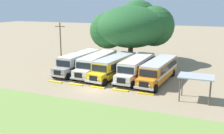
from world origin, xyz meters
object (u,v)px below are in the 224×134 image
parked_bus_slot_0 (80,61)px  broad_shade_tree (133,26)px  parked_bus_slot_1 (97,63)px  waiting_shelter (196,78)px  parked_bus_slot_2 (115,65)px  parked_bus_slot_4 (159,70)px  utility_pole (61,44)px  parked_bus_slot_3 (137,67)px

parked_bus_slot_0 → broad_shade_tree: 12.16m
parked_bus_slot_1 → waiting_shelter: bearing=66.2°
parked_bus_slot_1 → parked_bus_slot_2: (3.05, -0.59, 0.00)m
parked_bus_slot_2 → broad_shade_tree: size_ratio=0.78×
parked_bus_slot_2 → waiting_shelter: size_ratio=3.05×
parked_bus_slot_0 → parked_bus_slot_2: size_ratio=0.99×
parked_bus_slot_2 → parked_bus_slot_4: (6.41, -0.10, 0.00)m
parked_bus_slot_4 → utility_pole: utility_pole is taller
parked_bus_slot_1 → waiting_shelter: size_ratio=3.01×
parked_bus_slot_4 → parked_bus_slot_2: bearing=-86.4°
parked_bus_slot_0 → waiting_shelter: bearing=72.3°
parked_bus_slot_4 → utility_pole: (-16.04, 1.12, 2.34)m
parked_bus_slot_4 → parked_bus_slot_1: bearing=-89.7°
parked_bus_slot_0 → broad_shade_tree: bearing=153.0°
parked_bus_slot_4 → broad_shade_tree: broad_shade_tree is taller
parked_bus_slot_1 → parked_bus_slot_4: same height
parked_bus_slot_3 → waiting_shelter: 10.54m
broad_shade_tree → parked_bus_slot_4: bearing=-56.1°
parked_bus_slot_1 → broad_shade_tree: bearing=165.9°
parked_bus_slot_3 → utility_pole: 13.04m
utility_pole → parked_bus_slot_2: bearing=-6.0°
parked_bus_slot_1 → parked_bus_slot_3: bearing=88.0°
parked_bus_slot_2 → parked_bus_slot_4: size_ratio=1.00×
utility_pole → parked_bus_slot_3: bearing=-2.8°
parked_bus_slot_0 → parked_bus_slot_1: same height
parked_bus_slot_1 → waiting_shelter: parked_bus_slot_1 is taller
parked_bus_slot_0 → parked_bus_slot_4: same height
parked_bus_slot_4 → waiting_shelter: size_ratio=3.04×
parked_bus_slot_4 → utility_pole: 16.25m
parked_bus_slot_1 → parked_bus_slot_2: 3.11m
parked_bus_slot_3 → waiting_shelter: (8.46, -6.22, 0.87)m
parked_bus_slot_0 → utility_pole: (-3.56, 0.37, 2.34)m
parked_bus_slot_1 → parked_bus_slot_3: 6.23m
parked_bus_slot_3 → broad_shade_tree: (-3.79, 9.96, 4.88)m
parked_bus_slot_4 → waiting_shelter: bearing=46.9°
broad_shade_tree → utility_pole: broad_shade_tree is taller
parked_bus_slot_4 → broad_shade_tree: (-7.02, 10.45, 4.88)m
parked_bus_slot_0 → parked_bus_slot_1: (3.03, -0.05, 0.00)m
parked_bus_slot_1 → parked_bus_slot_3: size_ratio=1.00×
utility_pole → waiting_shelter: 22.39m
parked_bus_slot_0 → parked_bus_slot_1: bearing=91.4°
broad_shade_tree → utility_pole: 13.23m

